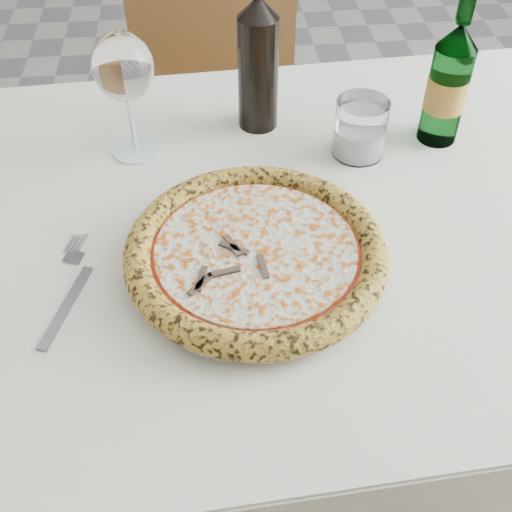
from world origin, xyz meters
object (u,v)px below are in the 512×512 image
object	(u,v)px
dining_table	(250,262)
plate	(256,262)
beer_bottle	(448,84)
tumbler	(360,132)
wine_glass	(123,69)
pizza	(256,252)
wine_bottle	(258,62)
chair_far	(211,78)

from	to	relation	value
dining_table	plate	bearing A→B (deg)	-90.00
beer_bottle	plate	bearing A→B (deg)	-140.36
tumbler	dining_table	bearing A→B (deg)	-143.66
plate	wine_glass	world-z (taller)	wine_glass
beer_bottle	wine_glass	bearing A→B (deg)	178.92
pizza	wine_bottle	size ratio (longest dim) A/B	1.28
tumbler	wine_glass	bearing A→B (deg)	173.89
dining_table	beer_bottle	world-z (taller)	beer_bottle
dining_table	tumbler	distance (m)	0.26
chair_far	wine_glass	xyz separation A→B (m)	(-0.13, -0.61, 0.36)
tumbler	beer_bottle	bearing A→B (deg)	11.72
wine_bottle	tumbler	bearing A→B (deg)	-32.83
wine_glass	beer_bottle	world-z (taller)	beer_bottle
plate	wine_bottle	xyz separation A→B (m)	(0.03, 0.33, 0.10)
dining_table	plate	world-z (taller)	plate
plate	beer_bottle	distance (m)	0.42
chair_far	plate	world-z (taller)	chair_far
pizza	wine_glass	bearing A→B (deg)	121.11
plate	pizza	world-z (taller)	pizza
beer_bottle	wine_bottle	distance (m)	0.29
pizza	beer_bottle	distance (m)	0.41
pizza	wine_glass	world-z (taller)	wine_glass
chair_far	wine_bottle	size ratio (longest dim) A/B	3.58
pizza	beer_bottle	bearing A→B (deg)	39.64
dining_table	beer_bottle	xyz separation A→B (m)	(0.31, 0.16, 0.19)
beer_bottle	dining_table	bearing A→B (deg)	-152.94
plate	beer_bottle	size ratio (longest dim) A/B	1.22
pizza	wine_bottle	bearing A→B (deg)	84.02
wine_glass	wine_bottle	size ratio (longest dim) A/B	0.75
wine_bottle	beer_bottle	bearing A→B (deg)	-13.38
chair_far	tumbler	world-z (taller)	chair_far
wine_bottle	pizza	bearing A→B (deg)	-95.98
tumbler	wine_bottle	bearing A→B (deg)	147.17
wine_bottle	chair_far	bearing A→B (deg)	96.71
dining_table	wine_glass	world-z (taller)	wine_glass
wine_glass	tumbler	world-z (taller)	wine_glass
tumbler	plate	bearing A→B (deg)	-127.82
wine_glass	tumbler	bearing A→B (deg)	-6.11
wine_glass	chair_far	bearing A→B (deg)	77.73
chair_far	tumbler	size ratio (longest dim) A/B	10.38
beer_bottle	wine_bottle	size ratio (longest dim) A/B	0.92
chair_far	beer_bottle	world-z (taller)	beer_bottle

